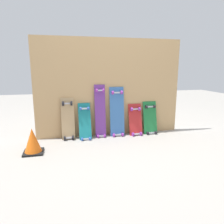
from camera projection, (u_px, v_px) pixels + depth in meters
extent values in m
plane|color=#9E9991|center=(111.00, 135.00, 3.50)|extent=(12.00, 12.00, 0.00)
cube|color=tan|center=(110.00, 88.00, 3.40)|extent=(2.37, 0.04, 1.56)
cube|color=tan|center=(68.00, 121.00, 3.28)|extent=(0.20, 0.11, 0.71)
cube|color=#B7B7BF|center=(69.00, 138.00, 3.27)|extent=(0.09, 0.04, 0.03)
cube|color=#B7B7BF|center=(67.00, 103.00, 3.23)|extent=(0.09, 0.04, 0.03)
cylinder|color=black|center=(65.00, 138.00, 3.24)|extent=(0.03, 0.07, 0.07)
cylinder|color=black|center=(73.00, 138.00, 3.27)|extent=(0.03, 0.07, 0.07)
cylinder|color=black|center=(63.00, 104.00, 3.20)|extent=(0.03, 0.07, 0.07)
cylinder|color=black|center=(71.00, 103.00, 3.23)|extent=(0.03, 0.07, 0.07)
cube|color=#197A7F|center=(85.00, 124.00, 3.30)|extent=(0.19, 0.20, 0.63)
cube|color=#B7B7BF|center=(86.00, 139.00, 3.26)|extent=(0.09, 0.04, 0.03)
cube|color=#B7B7BF|center=(84.00, 109.00, 3.30)|extent=(0.09, 0.04, 0.03)
cylinder|color=#3359B2|center=(82.00, 139.00, 3.23)|extent=(0.03, 0.05, 0.05)
cylinder|color=#3359B2|center=(90.00, 139.00, 3.26)|extent=(0.03, 0.05, 0.05)
cylinder|color=#3359B2|center=(80.00, 109.00, 3.27)|extent=(0.03, 0.05, 0.05)
cylinder|color=#3359B2|center=(88.00, 108.00, 3.29)|extent=(0.03, 0.05, 0.05)
cube|color=#6B338C|center=(100.00, 113.00, 3.37)|extent=(0.17, 0.11, 0.91)
cube|color=#B7B7BF|center=(101.00, 136.00, 3.39)|extent=(0.08, 0.04, 0.03)
cube|color=#B7B7BF|center=(100.00, 90.00, 3.31)|extent=(0.08, 0.04, 0.03)
cylinder|color=purple|center=(98.00, 136.00, 3.36)|extent=(0.03, 0.05, 0.05)
cylinder|color=purple|center=(105.00, 136.00, 3.38)|extent=(0.03, 0.05, 0.05)
cylinder|color=purple|center=(97.00, 90.00, 3.28)|extent=(0.03, 0.05, 0.05)
cylinder|color=purple|center=(103.00, 90.00, 3.30)|extent=(0.03, 0.05, 0.05)
cube|color=#386BAD|center=(117.00, 114.00, 3.43)|extent=(0.24, 0.12, 0.86)
cube|color=#B7B7BF|center=(118.00, 135.00, 3.44)|extent=(0.11, 0.04, 0.03)
cube|color=#B7B7BF|center=(117.00, 93.00, 3.38)|extent=(0.11, 0.04, 0.03)
cylinder|color=purple|center=(114.00, 135.00, 3.40)|extent=(0.03, 0.06, 0.06)
cylinder|color=purple|center=(123.00, 135.00, 3.44)|extent=(0.03, 0.06, 0.06)
cylinder|color=purple|center=(113.00, 93.00, 3.34)|extent=(0.03, 0.06, 0.06)
cylinder|color=purple|center=(122.00, 92.00, 3.38)|extent=(0.03, 0.06, 0.06)
cube|color=#B22626|center=(135.00, 122.00, 3.51)|extent=(0.22, 0.16, 0.58)
cube|color=#B7B7BF|center=(137.00, 134.00, 3.48)|extent=(0.10, 0.04, 0.03)
cube|color=#B7B7BF|center=(135.00, 109.00, 3.49)|extent=(0.10, 0.04, 0.03)
cylinder|color=purple|center=(133.00, 134.00, 3.45)|extent=(0.03, 0.06, 0.06)
cylinder|color=purple|center=(141.00, 134.00, 3.48)|extent=(0.03, 0.06, 0.06)
cylinder|color=purple|center=(132.00, 109.00, 3.46)|extent=(0.03, 0.06, 0.06)
cylinder|color=purple|center=(139.00, 109.00, 3.49)|extent=(0.03, 0.06, 0.06)
cube|color=#1E7238|center=(150.00, 120.00, 3.57)|extent=(0.23, 0.15, 0.61)
cube|color=#B7B7BF|center=(151.00, 133.00, 3.55)|extent=(0.10, 0.04, 0.03)
cube|color=#B7B7BF|center=(150.00, 107.00, 3.55)|extent=(0.10, 0.04, 0.03)
cylinder|color=black|center=(148.00, 133.00, 3.51)|extent=(0.03, 0.05, 0.05)
cylinder|color=black|center=(156.00, 133.00, 3.55)|extent=(0.03, 0.05, 0.05)
cylinder|color=black|center=(146.00, 107.00, 3.52)|extent=(0.03, 0.05, 0.05)
cylinder|color=black|center=(154.00, 106.00, 3.55)|extent=(0.03, 0.05, 0.05)
cube|color=black|center=(34.00, 152.00, 2.77)|extent=(0.25, 0.25, 0.02)
cone|color=orange|center=(33.00, 140.00, 2.74)|extent=(0.22, 0.22, 0.31)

